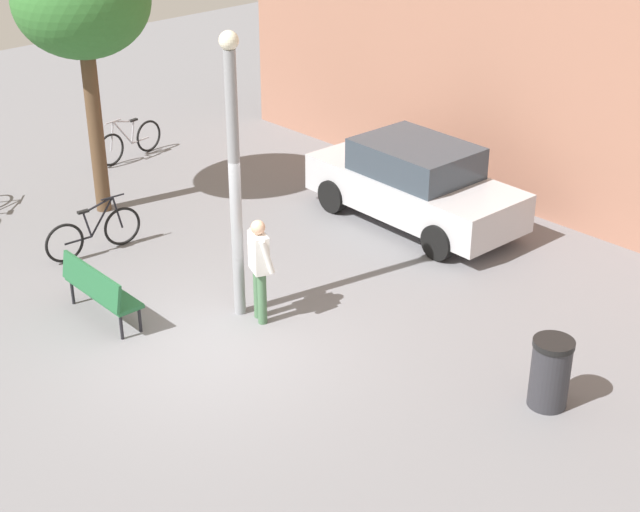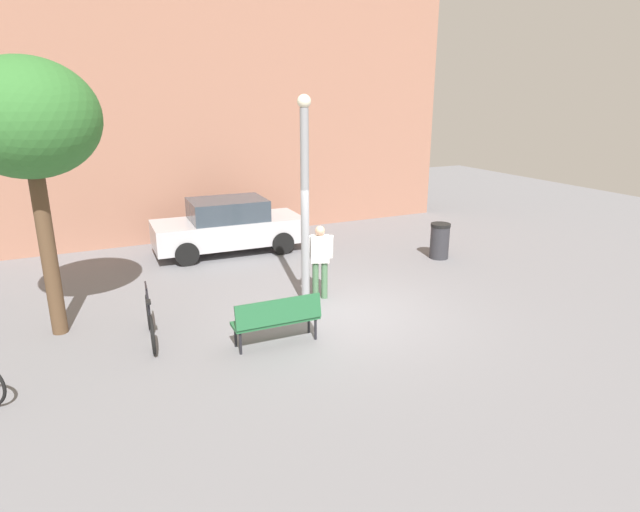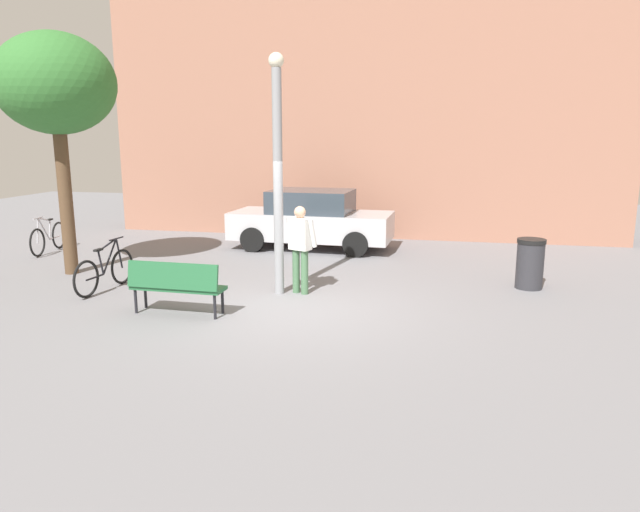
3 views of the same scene
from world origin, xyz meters
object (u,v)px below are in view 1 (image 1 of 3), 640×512
at_px(lamppost, 234,169).
at_px(parked_car_silver, 415,183).
at_px(person_by_lamppost, 259,264).
at_px(bicycle_silver, 130,142).
at_px(plaza_tree, 82,2).
at_px(trash_bin, 550,373).
at_px(park_bench, 98,288).
at_px(bicycle_black, 94,233).

bearing_deg(lamppost, parked_car_silver, 95.14).
height_order(person_by_lamppost, parked_car_silver, person_by_lamppost).
bearing_deg(bicycle_silver, plaza_tree, -44.23).
xyz_separation_m(plaza_tree, trash_bin, (9.60, 0.76, -3.45)).
xyz_separation_m(lamppost, park_bench, (-1.31, -1.67, -1.84)).
height_order(plaza_tree, bicycle_silver, plaza_tree).
bearing_deg(parked_car_silver, trash_bin, -31.41).
bearing_deg(bicycle_black, person_by_lamppost, 8.84).
relative_size(person_by_lamppost, parked_car_silver, 0.39).
height_order(parked_car_silver, trash_bin, parked_car_silver).
bearing_deg(bicycle_silver, bicycle_black, -41.00).
bearing_deg(bicycle_silver, parked_car_silver, 16.68).
xyz_separation_m(lamppost, trash_bin, (4.71, 1.39, -1.89)).
distance_m(person_by_lamppost, bicycle_silver, 7.71).
bearing_deg(park_bench, trash_bin, 26.97).
bearing_deg(parked_car_silver, plaza_tree, -139.18).
xyz_separation_m(person_by_lamppost, trash_bin, (4.31, 1.30, -0.47)).
xyz_separation_m(park_bench, bicycle_silver, (-5.57, 4.24, -0.16)).
bearing_deg(person_by_lamppost, bicycle_silver, 161.20).
bearing_deg(park_bench, person_by_lamppost, 46.01).
relative_size(person_by_lamppost, trash_bin, 1.69).
bearing_deg(park_bench, plaza_tree, 147.26).
relative_size(lamppost, plaza_tree, 0.87).
bearing_deg(person_by_lamppost, parked_car_silver, 100.23).
bearing_deg(bicycle_black, trash_bin, 13.13).
bearing_deg(person_by_lamppost, plaza_tree, 174.16).
distance_m(person_by_lamppost, park_bench, 2.49).
xyz_separation_m(parked_car_silver, trash_bin, (5.11, -3.12, -0.28)).
relative_size(lamppost, parked_car_silver, 1.03).
bearing_deg(plaza_tree, trash_bin, 4.51).
bearing_deg(bicycle_black, park_bench, -29.89).
height_order(plaza_tree, parked_car_silver, plaza_tree).
bearing_deg(plaza_tree, person_by_lamppost, -5.84).
relative_size(lamppost, person_by_lamppost, 2.63).
bearing_deg(bicycle_black, lamppost, 8.35).
relative_size(person_by_lamppost, park_bench, 1.04).
bearing_deg(person_by_lamppost, park_bench, -133.99).
relative_size(plaza_tree, bicycle_black, 2.78).
height_order(plaza_tree, trash_bin, plaza_tree).
height_order(park_bench, trash_bin, trash_bin).
bearing_deg(bicycle_silver, lamppost, -20.46).
xyz_separation_m(lamppost, parked_car_silver, (-0.41, 4.51, -1.61)).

